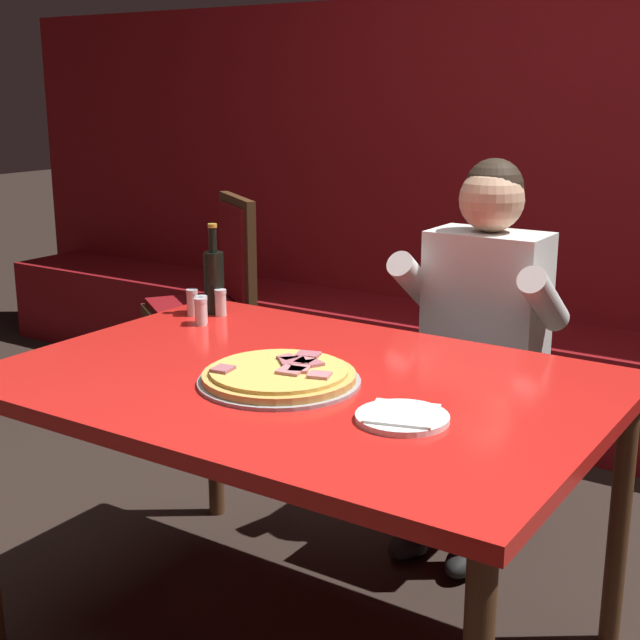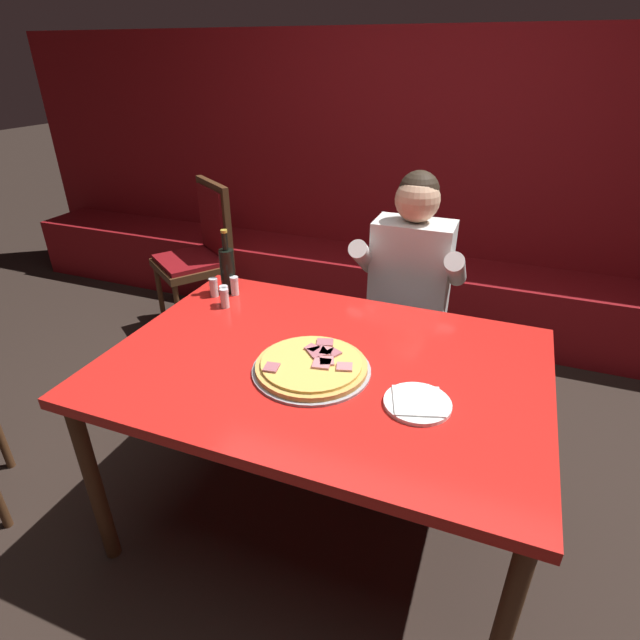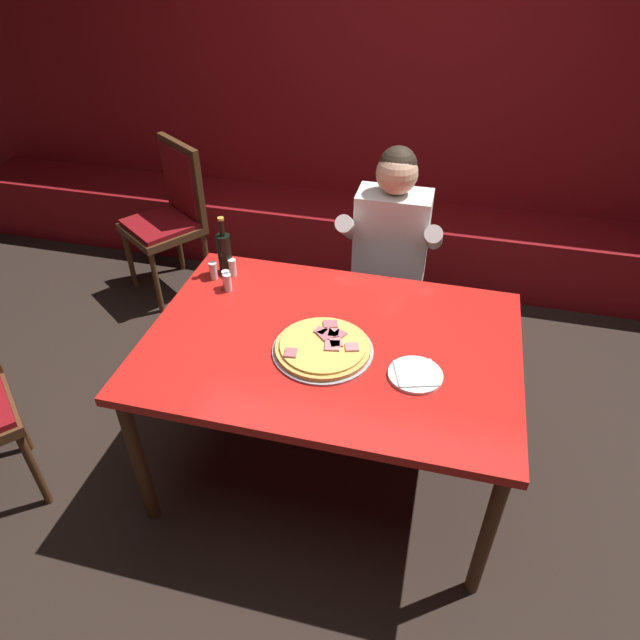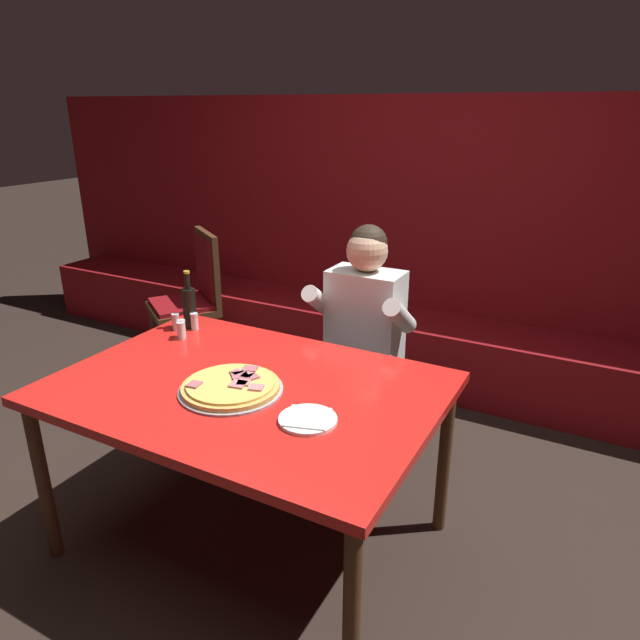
{
  "view_description": "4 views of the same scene",
  "coord_description": "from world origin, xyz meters",
  "px_view_note": "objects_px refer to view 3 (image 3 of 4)",
  "views": [
    {
      "loc": [
        1.22,
        -1.78,
        1.5
      ],
      "look_at": [
        -0.15,
        0.32,
        0.84
      ],
      "focal_mm": 50.0,
      "sensor_mm": 36.0,
      "label": 1
    },
    {
      "loc": [
        0.53,
        -1.39,
        1.74
      ],
      "look_at": [
        -0.11,
        0.24,
        0.8
      ],
      "focal_mm": 28.0,
      "sensor_mm": 36.0,
      "label": 2
    },
    {
      "loc": [
        0.4,
        -1.77,
        2.27
      ],
      "look_at": [
        -0.05,
        0.02,
        0.86
      ],
      "focal_mm": 32.0,
      "sensor_mm": 36.0,
      "label": 3
    },
    {
      "loc": [
        1.23,
        -1.66,
        1.83
      ],
      "look_at": [
        0.16,
        0.33,
        0.98
      ],
      "focal_mm": 32.0,
      "sensor_mm": 36.0,
      "label": 4
    }
  ],
  "objects_px": {
    "plate_white_paper": "(415,375)",
    "shaker_red_pepper_flakes": "(228,283)",
    "beer_bottle": "(225,252)",
    "pizza": "(323,348)",
    "shaker_parmesan": "(214,272)",
    "shaker_black_pepper": "(233,268)",
    "main_dining_table": "(331,353)",
    "dining_chair_far_left": "(171,210)",
    "diner_seated_blue_shirt": "(388,259)",
    "shaker_oregano": "(226,280)"
  },
  "relations": [
    {
      "from": "shaker_black_pepper",
      "to": "dining_chair_far_left",
      "type": "bearing_deg",
      "value": 131.18
    },
    {
      "from": "shaker_parmesan",
      "to": "shaker_black_pepper",
      "type": "relative_size",
      "value": 1.0
    },
    {
      "from": "shaker_black_pepper",
      "to": "dining_chair_far_left",
      "type": "xyz_separation_m",
      "value": [
        -0.81,
        0.92,
        -0.24
      ]
    },
    {
      "from": "beer_bottle",
      "to": "shaker_red_pepper_flakes",
      "type": "height_order",
      "value": "beer_bottle"
    },
    {
      "from": "plate_white_paper",
      "to": "shaker_red_pepper_flakes",
      "type": "height_order",
      "value": "shaker_red_pepper_flakes"
    },
    {
      "from": "shaker_black_pepper",
      "to": "shaker_oregano",
      "type": "xyz_separation_m",
      "value": [
        0.01,
        -0.1,
        0.0
      ]
    },
    {
      "from": "shaker_black_pepper",
      "to": "dining_chair_far_left",
      "type": "distance_m",
      "value": 1.25
    },
    {
      "from": "pizza",
      "to": "shaker_parmesan",
      "type": "bearing_deg",
      "value": 148.01
    },
    {
      "from": "beer_bottle",
      "to": "dining_chair_far_left",
      "type": "relative_size",
      "value": 0.29
    },
    {
      "from": "diner_seated_blue_shirt",
      "to": "dining_chair_far_left",
      "type": "height_order",
      "value": "diner_seated_blue_shirt"
    },
    {
      "from": "shaker_oregano",
      "to": "shaker_red_pepper_flakes",
      "type": "relative_size",
      "value": 1.0
    },
    {
      "from": "dining_chair_far_left",
      "to": "diner_seated_blue_shirt",
      "type": "bearing_deg",
      "value": -17.44
    },
    {
      "from": "main_dining_table",
      "to": "beer_bottle",
      "type": "relative_size",
      "value": 5.23
    },
    {
      "from": "shaker_oregano",
      "to": "dining_chair_far_left",
      "type": "relative_size",
      "value": 0.08
    },
    {
      "from": "plate_white_paper",
      "to": "shaker_oregano",
      "type": "distance_m",
      "value": 1.0
    },
    {
      "from": "shaker_black_pepper",
      "to": "shaker_oregano",
      "type": "relative_size",
      "value": 1.0
    },
    {
      "from": "pizza",
      "to": "diner_seated_blue_shirt",
      "type": "bearing_deg",
      "value": 81.54
    },
    {
      "from": "plate_white_paper",
      "to": "diner_seated_blue_shirt",
      "type": "distance_m",
      "value": 0.99
    },
    {
      "from": "shaker_black_pepper",
      "to": "shaker_red_pepper_flakes",
      "type": "bearing_deg",
      "value": -78.94
    },
    {
      "from": "shaker_parmesan",
      "to": "diner_seated_blue_shirt",
      "type": "bearing_deg",
      "value": 33.32
    },
    {
      "from": "main_dining_table",
      "to": "dining_chair_far_left",
      "type": "relative_size",
      "value": 1.51
    },
    {
      "from": "main_dining_table",
      "to": "dining_chair_far_left",
      "type": "distance_m",
      "value": 1.89
    },
    {
      "from": "shaker_parmesan",
      "to": "shaker_red_pepper_flakes",
      "type": "relative_size",
      "value": 1.0
    },
    {
      "from": "beer_bottle",
      "to": "shaker_black_pepper",
      "type": "xyz_separation_m",
      "value": [
        0.04,
        -0.02,
        -0.07
      ]
    },
    {
      "from": "dining_chair_far_left",
      "to": "shaker_black_pepper",
      "type": "bearing_deg",
      "value": -48.82
    },
    {
      "from": "plate_white_paper",
      "to": "shaker_parmesan",
      "type": "distance_m",
      "value": 1.1
    },
    {
      "from": "shaker_oregano",
      "to": "main_dining_table",
      "type": "bearing_deg",
      "value": -25.35
    },
    {
      "from": "plate_white_paper",
      "to": "shaker_red_pepper_flakes",
      "type": "xyz_separation_m",
      "value": [
        -0.9,
        0.37,
        0.03
      ]
    },
    {
      "from": "shaker_oregano",
      "to": "shaker_red_pepper_flakes",
      "type": "bearing_deg",
      "value": -55.55
    },
    {
      "from": "shaker_oregano",
      "to": "shaker_red_pepper_flakes",
      "type": "xyz_separation_m",
      "value": [
        0.02,
        -0.02,
        0.0
      ]
    },
    {
      "from": "main_dining_table",
      "to": "shaker_black_pepper",
      "type": "bearing_deg",
      "value": 147.11
    },
    {
      "from": "pizza",
      "to": "plate_white_paper",
      "type": "distance_m",
      "value": 0.38
    },
    {
      "from": "shaker_parmesan",
      "to": "shaker_oregano",
      "type": "xyz_separation_m",
      "value": [
        0.09,
        -0.05,
        0.0
      ]
    },
    {
      "from": "dining_chair_far_left",
      "to": "shaker_red_pepper_flakes",
      "type": "bearing_deg",
      "value": -51.59
    },
    {
      "from": "beer_bottle",
      "to": "diner_seated_blue_shirt",
      "type": "relative_size",
      "value": 0.23
    },
    {
      "from": "diner_seated_blue_shirt",
      "to": "shaker_parmesan",
      "type": "bearing_deg",
      "value": -146.68
    },
    {
      "from": "shaker_black_pepper",
      "to": "shaker_red_pepper_flakes",
      "type": "xyz_separation_m",
      "value": [
        0.02,
        -0.13,
        0.0
      ]
    },
    {
      "from": "shaker_oregano",
      "to": "shaker_red_pepper_flakes",
      "type": "distance_m",
      "value": 0.03
    },
    {
      "from": "dining_chair_far_left",
      "to": "plate_white_paper",
      "type": "bearing_deg",
      "value": -39.33
    },
    {
      "from": "pizza",
      "to": "beer_bottle",
      "type": "height_order",
      "value": "beer_bottle"
    },
    {
      "from": "diner_seated_blue_shirt",
      "to": "shaker_oregano",
      "type": "bearing_deg",
      "value": -140.68
    },
    {
      "from": "main_dining_table",
      "to": "pizza",
      "type": "height_order",
      "value": "pizza"
    },
    {
      "from": "pizza",
      "to": "shaker_red_pepper_flakes",
      "type": "bearing_deg",
      "value": 149.15
    },
    {
      "from": "pizza",
      "to": "plate_white_paper",
      "type": "height_order",
      "value": "pizza"
    },
    {
      "from": "beer_bottle",
      "to": "shaker_parmesan",
      "type": "xyz_separation_m",
      "value": [
        -0.04,
        -0.07,
        -0.07
      ]
    },
    {
      "from": "dining_chair_far_left",
      "to": "main_dining_table",
      "type": "bearing_deg",
      "value": -43.16
    },
    {
      "from": "main_dining_table",
      "to": "dining_chair_far_left",
      "type": "bearing_deg",
      "value": 136.84
    },
    {
      "from": "shaker_parmesan",
      "to": "shaker_black_pepper",
      "type": "xyz_separation_m",
      "value": [
        0.08,
        0.05,
        0.0
      ]
    },
    {
      "from": "diner_seated_blue_shirt",
      "to": "dining_chair_far_left",
      "type": "distance_m",
      "value": 1.57
    },
    {
      "from": "beer_bottle",
      "to": "pizza",
      "type": "bearing_deg",
      "value": -37.83
    }
  ]
}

